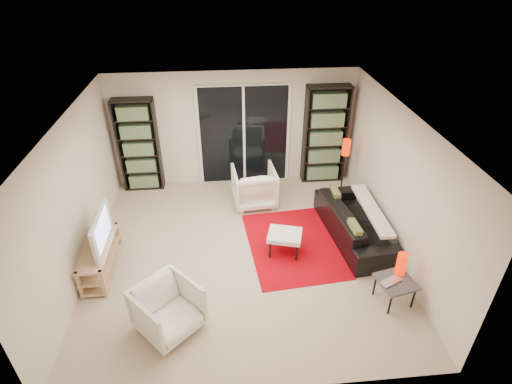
% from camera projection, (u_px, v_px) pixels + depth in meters
% --- Properties ---
extents(floor, '(5.00, 5.00, 0.00)m').
position_uv_depth(floor, '(243.00, 252.00, 6.80)').
color(floor, '#BBA98E').
rests_on(floor, ground).
extents(wall_back, '(5.00, 0.02, 2.40)m').
position_uv_depth(wall_back, '(234.00, 129.00, 8.27)').
color(wall_back, beige).
rests_on(wall_back, ground).
extents(wall_front, '(5.00, 0.02, 2.40)m').
position_uv_depth(wall_front, '(257.00, 322.00, 4.05)').
color(wall_front, beige).
rests_on(wall_front, ground).
extents(wall_left, '(0.02, 5.00, 2.40)m').
position_uv_depth(wall_left, '(75.00, 200.00, 5.96)').
color(wall_left, beige).
rests_on(wall_left, ground).
extents(wall_right, '(0.02, 5.00, 2.40)m').
position_uv_depth(wall_right, '(398.00, 184.00, 6.36)').
color(wall_right, beige).
rests_on(wall_right, ground).
extents(ceiling, '(5.00, 5.00, 0.02)m').
position_uv_depth(ceiling, '(240.00, 119.00, 5.52)').
color(ceiling, white).
rests_on(ceiling, wall_back).
extents(sliding_door, '(1.92, 0.08, 2.16)m').
position_uv_depth(sliding_door, '(244.00, 136.00, 8.34)').
color(sliding_door, white).
rests_on(sliding_door, ground).
extents(bookshelf_left, '(0.80, 0.30, 1.95)m').
position_uv_depth(bookshelf_left, '(139.00, 146.00, 8.09)').
color(bookshelf_left, black).
rests_on(bookshelf_left, ground).
extents(bookshelf_right, '(0.90, 0.30, 2.10)m').
position_uv_depth(bookshelf_right, '(325.00, 135.00, 8.36)').
color(bookshelf_right, black).
rests_on(bookshelf_right, ground).
extents(tv_stand, '(0.39, 1.23, 0.50)m').
position_uv_depth(tv_stand, '(101.00, 258.00, 6.28)').
color(tv_stand, tan).
rests_on(tv_stand, floor).
extents(tv, '(0.15, 0.99, 0.57)m').
position_uv_depth(tv, '(95.00, 231.00, 6.00)').
color(tv, black).
rests_on(tv, tv_stand).
extents(rug, '(1.68, 2.16, 0.01)m').
position_uv_depth(rug, '(293.00, 244.00, 6.95)').
color(rug, '#AC000B').
rests_on(rug, floor).
extents(sofa, '(1.02, 2.12, 0.60)m').
position_uv_depth(sofa, '(355.00, 223.00, 7.00)').
color(sofa, black).
rests_on(sofa, floor).
extents(armchair_back, '(0.89, 0.91, 0.77)m').
position_uv_depth(armchair_back, '(254.00, 186.00, 7.89)').
color(armchair_back, white).
rests_on(armchair_back, floor).
extents(armchair_front, '(1.08, 1.08, 0.70)m').
position_uv_depth(armchair_front, '(168.00, 309.00, 5.28)').
color(armchair_front, white).
rests_on(armchair_front, floor).
extents(ottoman, '(0.65, 0.58, 0.40)m').
position_uv_depth(ottoman, '(285.00, 236.00, 6.61)').
color(ottoman, white).
rests_on(ottoman, floor).
extents(side_table, '(0.58, 0.58, 0.40)m').
position_uv_depth(side_table, '(396.00, 283.00, 5.68)').
color(side_table, '#424247').
rests_on(side_table, floor).
extents(laptop, '(0.38, 0.32, 0.03)m').
position_uv_depth(laptop, '(393.00, 284.00, 5.59)').
color(laptop, silver).
rests_on(laptop, side_table).
extents(table_lamp, '(0.15, 0.15, 0.34)m').
position_uv_depth(table_lamp, '(402.00, 264.00, 5.71)').
color(table_lamp, red).
rests_on(table_lamp, side_table).
extents(floor_lamp, '(0.18, 0.18, 1.21)m').
position_uv_depth(floor_lamp, '(345.00, 154.00, 7.94)').
color(floor_lamp, black).
rests_on(floor_lamp, floor).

